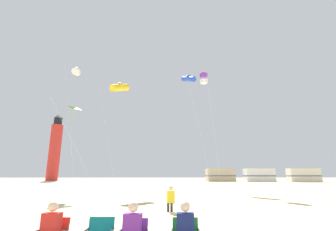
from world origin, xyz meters
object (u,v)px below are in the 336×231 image
object	(u,v)px
rv_van_white	(259,175)
kite_tube_gold	(120,87)
rv_van_tan	(220,175)
kite_flyer_standing	(171,198)
rv_van_cream	(304,175)
lighthouse_distant	(55,149)
spectator_red_chair	(48,231)
kite_tube_white	(76,72)
kite_tube_blue	(189,79)
kite_box_violet	(204,79)
kite_diamond_lime	(75,111)

from	to	relation	value
rv_van_white	kite_tube_gold	bearing A→B (deg)	-132.33
rv_van_tan	kite_flyer_standing	bearing A→B (deg)	-111.48
rv_van_cream	lighthouse_distant	bearing A→B (deg)	172.43
spectator_red_chair	lighthouse_distant	distance (m)	61.89
spectator_red_chair	kite_flyer_standing	bearing A→B (deg)	75.57
rv_van_tan	rv_van_cream	world-z (taller)	same
rv_van_white	lighthouse_distant	bearing A→B (deg)	168.28
kite_tube_white	kite_tube_blue	bearing A→B (deg)	20.80
spectator_red_chair	kite_tube_white	xyz separation A→B (m)	(-6.89, 18.57, 11.60)
kite_tube_white	kite_tube_gold	bearing A→B (deg)	-10.17
spectator_red_chair	rv_van_tan	distance (m)	52.52
kite_tube_white	kite_box_violet	distance (m)	13.63
rv_van_tan	rv_van_cream	xyz separation A→B (m)	(16.91, -3.80, 0.00)
kite_tube_white	kite_tube_blue	distance (m)	13.46
rv_van_white	rv_van_cream	xyz separation A→B (m)	(8.91, -1.58, 0.00)
kite_tube_blue	lighthouse_distant	xyz separation A→B (m)	(-30.40, 32.93, -5.72)
kite_tube_white	kite_tube_blue	xyz separation A→B (m)	(12.52, 4.76, 1.34)
kite_diamond_lime	lighthouse_distant	size ratio (longest dim) A/B	0.42
rv_van_white	rv_van_cream	bearing A→B (deg)	-12.02
kite_flyer_standing	rv_van_white	bearing A→B (deg)	-121.97
kite_tube_white	kite_box_violet	xyz separation A→B (m)	(13.61, 0.21, -0.53)
kite_flyer_standing	spectator_red_chair	bearing A→B (deg)	62.41
kite_box_violet	rv_van_cream	distance (m)	39.14
lighthouse_distant	kite_tube_blue	bearing A→B (deg)	-47.29
rv_van_white	kite_flyer_standing	bearing A→B (deg)	-118.78
kite_tube_white	rv_van_cream	xyz separation A→B (m)	(39.46, 27.75, -10.82)
kite_flyer_standing	lighthouse_distant	xyz separation A→B (m)	(-27.39, 49.92, 7.22)
kite_box_violet	rv_van_tan	size ratio (longest dim) A/B	1.86
kite_tube_blue	rv_van_cream	bearing A→B (deg)	40.48
rv_van_tan	kite_tube_blue	bearing A→B (deg)	-115.41
kite_flyer_standing	kite_box_violet	size ratio (longest dim) A/B	0.09
kite_flyer_standing	kite_tube_blue	distance (m)	21.57
kite_diamond_lime	rv_van_tan	distance (m)	42.00
kite_flyer_standing	rv_van_cream	xyz separation A→B (m)	(29.95, 39.98, 0.78)
rv_van_white	kite_box_violet	bearing A→B (deg)	-122.11
kite_diamond_lime	rv_van_tan	xyz separation A→B (m)	(20.54, 36.26, -5.28)
kite_tube_blue	rv_van_white	world-z (taller)	kite_tube_blue
rv_van_cream	kite_tube_white	bearing A→B (deg)	-142.63
lighthouse_distant	kite_box_violet	bearing A→B (deg)	-49.96
spectator_red_chair	kite_tube_blue	bearing A→B (deg)	84.46
spectator_red_chair	rv_van_cream	distance (m)	56.63
kite_diamond_lime	lighthouse_distant	xyz separation A→B (m)	(-19.89, 42.39, 1.17)
kite_tube_white	rv_van_white	distance (m)	43.71
kite_tube_white	rv_van_tan	distance (m)	40.26
spectator_red_chair	kite_box_violet	xyz separation A→B (m)	(6.73, 18.78, 11.07)
kite_tube_gold	lighthouse_distant	world-z (taller)	lighthouse_distant
kite_box_violet	rv_van_tan	xyz separation A→B (m)	(8.94, 31.34, -10.29)
spectator_red_chair	rv_van_white	size ratio (longest dim) A/B	0.18
spectator_red_chair	kite_flyer_standing	world-z (taller)	same
kite_tube_gold	rv_van_white	size ratio (longest dim) A/B	1.67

